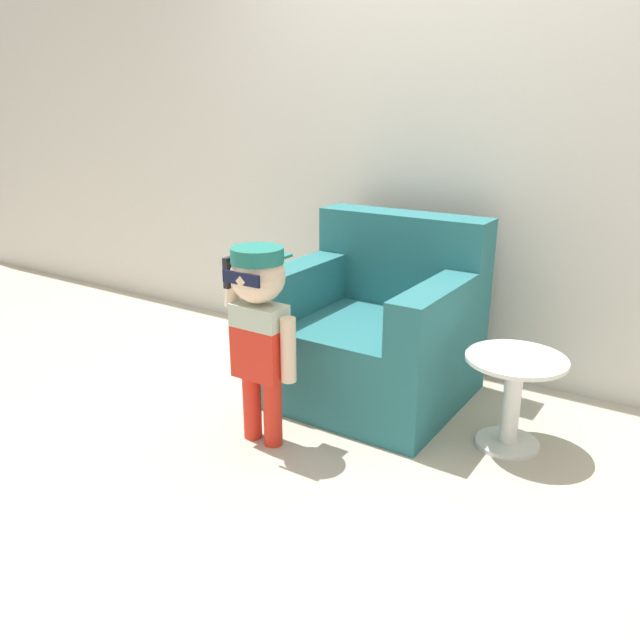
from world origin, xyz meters
name	(u,v)px	position (x,y,z in m)	size (l,w,h in m)	color
ground_plane	(381,394)	(0.00, 0.00, 0.00)	(10.00, 10.00, 0.00)	#BCB29E
wall_back	(440,131)	(0.00, 0.58, 1.30)	(10.00, 0.05, 2.60)	silver
armchair	(376,332)	(-0.04, 0.00, 0.34)	(0.91, 0.87, 0.90)	#286B70
person_child	(260,316)	(-0.22, -0.71, 0.59)	(0.36, 0.27, 0.88)	red
side_table	(513,393)	(0.71, -0.15, 0.26)	(0.43, 0.43, 0.42)	white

